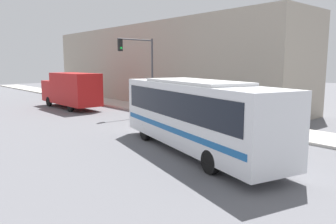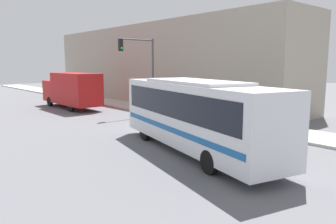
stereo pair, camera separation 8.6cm
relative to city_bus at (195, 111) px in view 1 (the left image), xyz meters
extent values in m
plane|color=slate|center=(0.74, -0.43, -1.87)|extent=(120.00, 120.00, 0.00)
cube|color=#B7B2A8|center=(6.83, 19.57, -1.80)|extent=(3.17, 70.00, 0.15)
cube|color=#9E9384|center=(11.41, 17.03, 2.04)|extent=(6.00, 32.92, 7.84)
cube|color=silver|center=(0.00, 0.00, -0.11)|extent=(4.81, 10.66, 2.76)
cube|color=black|center=(0.00, 0.00, 0.39)|extent=(4.65, 9.86, 1.13)
cube|color=#19599E|center=(0.00, 0.00, -0.72)|extent=(4.75, 10.27, 0.24)
cube|color=silver|center=(0.00, 0.00, 1.32)|extent=(3.51, 6.08, 0.16)
cylinder|color=black|center=(1.80, 2.87, -1.42)|extent=(0.49, 0.95, 0.90)
cylinder|color=black|center=(-0.26, 3.38, -1.42)|extent=(0.49, 0.95, 0.90)
cylinder|color=black|center=(0.35, -3.03, -1.42)|extent=(0.49, 0.95, 0.90)
cylinder|color=black|center=(-1.71, -2.52, -1.42)|extent=(0.49, 0.95, 0.90)
cube|color=#B21919|center=(2.15, 16.83, -0.05)|extent=(2.29, 5.79, 2.74)
cube|color=#B21919|center=(2.15, 20.86, -0.45)|extent=(2.18, 2.25, 1.95)
cylinder|color=black|center=(1.15, 20.45, -1.42)|extent=(0.25, 0.90, 0.90)
cylinder|color=black|center=(1.15, 15.75, -1.42)|extent=(0.25, 0.90, 0.90)
cylinder|color=#999999|center=(5.84, 5.56, -1.42)|extent=(0.26, 0.26, 0.62)
sphere|color=#999999|center=(5.84, 5.56, -1.03)|extent=(0.25, 0.25, 0.25)
cylinder|color=#999999|center=(5.84, 5.42, -1.39)|extent=(0.12, 0.16, 0.12)
cylinder|color=#47474C|center=(5.99, 10.73, 1.19)|extent=(0.16, 0.16, 5.83)
cylinder|color=#47474C|center=(4.39, 10.73, 3.96)|extent=(3.20, 0.11, 0.11)
cube|color=black|center=(2.99, 10.73, 3.51)|extent=(0.30, 0.24, 0.90)
sphere|color=#19D83F|center=(2.99, 10.59, 3.28)|extent=(0.18, 0.18, 0.18)
cylinder|color=#47382D|center=(7.61, 9.50, -1.36)|extent=(0.28, 0.28, 0.74)
cylinder|color=#B22D33|center=(7.61, 9.50, -0.67)|extent=(0.34, 0.34, 0.62)
sphere|color=tan|center=(7.61, 9.50, -0.26)|extent=(0.20, 0.20, 0.20)
camera|label=1|loc=(-10.43, -10.24, 2.12)|focal=35.00mm
camera|label=2|loc=(-10.37, -10.30, 2.12)|focal=35.00mm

